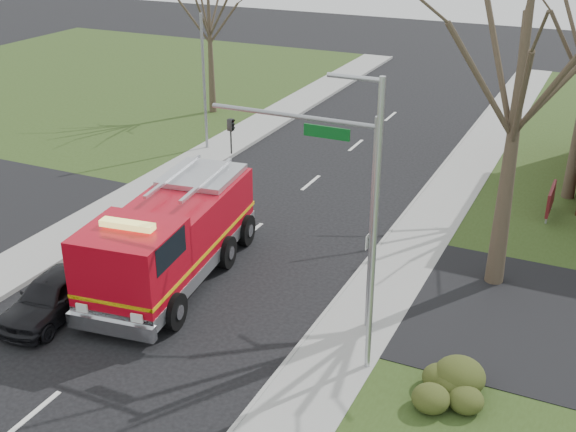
% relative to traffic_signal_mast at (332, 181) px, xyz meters
% --- Properties ---
extents(ground, '(120.00, 120.00, 0.00)m').
position_rel_traffic_signal_mast_xyz_m(ground, '(-5.21, -1.50, -4.71)').
color(ground, black).
rests_on(ground, ground).
extents(sidewalk_right, '(2.40, 80.00, 0.15)m').
position_rel_traffic_signal_mast_xyz_m(sidewalk_right, '(0.99, -1.50, -4.63)').
color(sidewalk_right, gray).
rests_on(sidewalk_right, ground).
extents(sidewalk_left, '(2.40, 80.00, 0.15)m').
position_rel_traffic_signal_mast_xyz_m(sidewalk_left, '(-11.41, -1.50, -4.63)').
color(sidewalk_left, gray).
rests_on(sidewalk_left, ground).
extents(health_center_sign, '(0.12, 2.00, 1.40)m').
position_rel_traffic_signal_mast_xyz_m(health_center_sign, '(5.29, 11.00, -3.83)').
color(health_center_sign, '#541317').
rests_on(health_center_sign, ground).
extents(hedge_corner, '(2.80, 2.00, 0.90)m').
position_rel_traffic_signal_mast_xyz_m(hedge_corner, '(3.79, -2.50, -4.13)').
color(hedge_corner, '#2B3413').
rests_on(hedge_corner, lawn_right).
extents(bare_tree_near, '(6.00, 6.00, 12.00)m').
position_rel_traffic_signal_mast_xyz_m(bare_tree_near, '(4.29, 4.50, 2.71)').
color(bare_tree_near, '#31271D').
rests_on(bare_tree_near, ground).
extents(bare_tree_left, '(4.50, 4.50, 9.00)m').
position_rel_traffic_signal_mast_xyz_m(bare_tree_left, '(-15.21, 18.50, 0.86)').
color(bare_tree_left, '#31271D').
rests_on(bare_tree_left, ground).
extents(traffic_signal_mast, '(5.29, 0.18, 6.80)m').
position_rel_traffic_signal_mast_xyz_m(traffic_signal_mast, '(0.00, 0.00, 0.00)').
color(traffic_signal_mast, gray).
rests_on(traffic_signal_mast, ground).
extents(streetlight_pole, '(1.48, 0.16, 8.40)m').
position_rel_traffic_signal_mast_xyz_m(streetlight_pole, '(1.93, -2.00, -0.16)').
color(streetlight_pole, '#B7BABF').
rests_on(streetlight_pole, ground).
extents(utility_pole_far, '(0.14, 0.14, 7.00)m').
position_rel_traffic_signal_mast_xyz_m(utility_pole_far, '(-12.01, 12.50, -1.21)').
color(utility_pole_far, gray).
rests_on(utility_pole_far, ground).
extents(fire_engine, '(4.08, 8.69, 3.38)m').
position_rel_traffic_signal_mast_xyz_m(fire_engine, '(-5.87, 0.05, -3.18)').
color(fire_engine, '#AB0716').
rests_on(fire_engine, ground).
extents(parked_car_maroon, '(2.00, 4.32, 1.43)m').
position_rel_traffic_signal_mast_xyz_m(parked_car_maroon, '(-8.01, -3.46, -3.99)').
color(parked_car_maroon, black).
rests_on(parked_car_maroon, ground).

